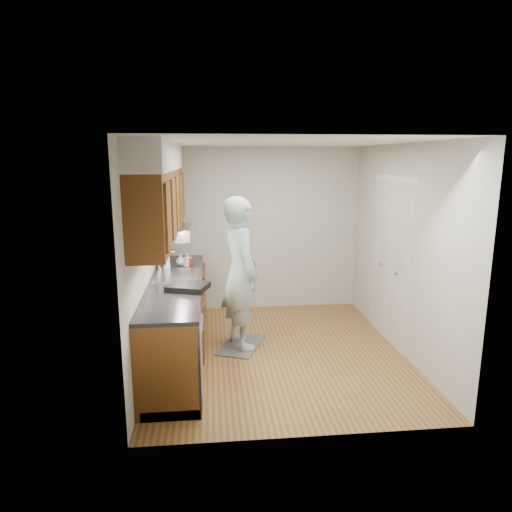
{
  "coord_description": "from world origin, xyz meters",
  "views": [
    {
      "loc": [
        -0.79,
        -5.17,
        2.33
      ],
      "look_at": [
        -0.24,
        0.25,
        1.16
      ],
      "focal_mm": 32.0,
      "sensor_mm": 36.0,
      "label": 1
    }
  ],
  "objects_px": {
    "soda_can": "(190,262)",
    "dish_rack": "(188,287)",
    "person": "(240,263)",
    "soap_bottle_c": "(181,259)",
    "soap_bottle_b": "(187,259)",
    "soap_bottle_a": "(166,260)"
  },
  "relations": [
    {
      "from": "soap_bottle_a",
      "to": "dish_rack",
      "type": "height_order",
      "value": "soap_bottle_a"
    },
    {
      "from": "soap_bottle_b",
      "to": "dish_rack",
      "type": "height_order",
      "value": "soap_bottle_b"
    },
    {
      "from": "soap_bottle_c",
      "to": "person",
      "type": "bearing_deg",
      "value": -35.31
    },
    {
      "from": "soap_bottle_b",
      "to": "soda_can",
      "type": "bearing_deg",
      "value": -25.04
    },
    {
      "from": "soap_bottle_b",
      "to": "soda_can",
      "type": "xyz_separation_m",
      "value": [
        0.04,
        -0.02,
        -0.03
      ]
    },
    {
      "from": "soap_bottle_c",
      "to": "dish_rack",
      "type": "xyz_separation_m",
      "value": [
        0.15,
        -1.16,
        -0.05
      ]
    },
    {
      "from": "soap_bottle_c",
      "to": "dish_rack",
      "type": "relative_size",
      "value": 0.4
    },
    {
      "from": "soap_bottle_b",
      "to": "soap_bottle_c",
      "type": "relative_size",
      "value": 1.12
    },
    {
      "from": "soap_bottle_c",
      "to": "soap_bottle_b",
      "type": "bearing_deg",
      "value": -30.58
    },
    {
      "from": "soda_can",
      "to": "dish_rack",
      "type": "height_order",
      "value": "soda_can"
    },
    {
      "from": "person",
      "to": "dish_rack",
      "type": "xyz_separation_m",
      "value": [
        -0.61,
        -0.63,
        -0.1
      ]
    },
    {
      "from": "soda_can",
      "to": "dish_rack",
      "type": "xyz_separation_m",
      "value": [
        0.02,
        -1.09,
        -0.02
      ]
    },
    {
      "from": "person",
      "to": "soap_bottle_c",
      "type": "bearing_deg",
      "value": 34.34
    },
    {
      "from": "soda_can",
      "to": "person",
      "type": "bearing_deg",
      "value": -36.51
    },
    {
      "from": "soap_bottle_b",
      "to": "soap_bottle_c",
      "type": "height_order",
      "value": "soap_bottle_b"
    },
    {
      "from": "soap_bottle_b",
      "to": "dish_rack",
      "type": "xyz_separation_m",
      "value": [
        0.05,
        -1.11,
        -0.06
      ]
    },
    {
      "from": "soap_bottle_c",
      "to": "soda_can",
      "type": "xyz_separation_m",
      "value": [
        0.13,
        -0.07,
        -0.02
      ]
    },
    {
      "from": "soap_bottle_b",
      "to": "dish_rack",
      "type": "bearing_deg",
      "value": -87.22
    },
    {
      "from": "dish_rack",
      "to": "soap_bottle_b",
      "type": "bearing_deg",
      "value": 112.21
    },
    {
      "from": "soap_bottle_b",
      "to": "soap_bottle_c",
      "type": "distance_m",
      "value": 0.11
    },
    {
      "from": "person",
      "to": "soap_bottle_c",
      "type": "height_order",
      "value": "person"
    },
    {
      "from": "soda_can",
      "to": "soap_bottle_c",
      "type": "bearing_deg",
      "value": 150.94
    }
  ]
}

